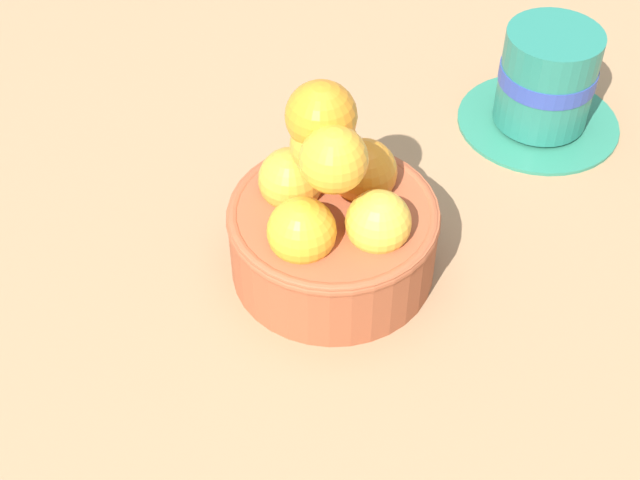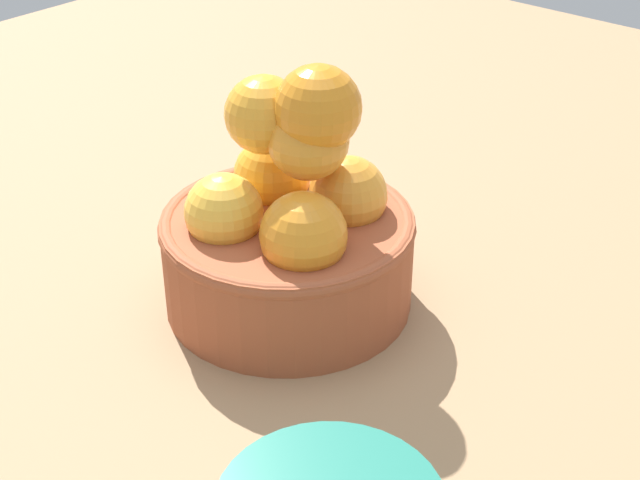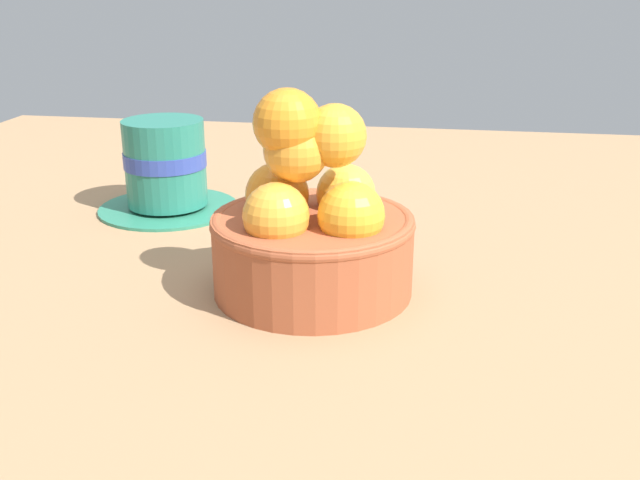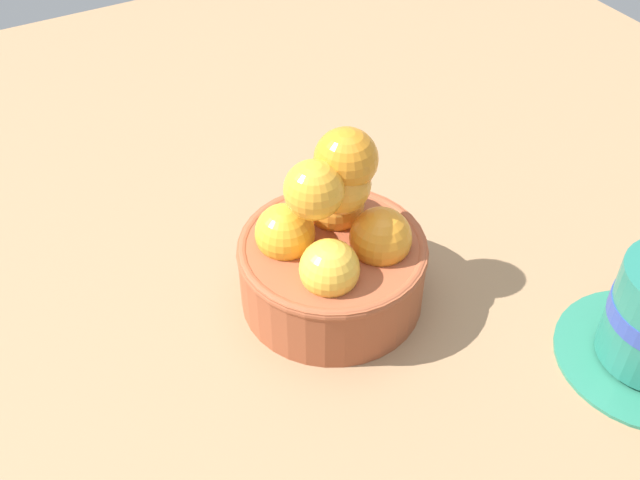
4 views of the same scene
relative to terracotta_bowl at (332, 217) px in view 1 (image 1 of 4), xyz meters
The scene contains 3 objects.
ground_plane 6.74cm from the terracotta_bowl, 127.63° to the left, with size 123.02×118.87×3.35cm, color #997551.
terracotta_bowl is the anchor object (origin of this frame).
coffee_cup 24.55cm from the terracotta_bowl, 134.37° to the right, with size 13.74×13.74×8.99cm.
Camera 1 is at (-0.97, 45.39, 49.41)cm, focal length 51.45 mm.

